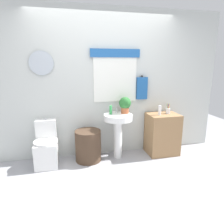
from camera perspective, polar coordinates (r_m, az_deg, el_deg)
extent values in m
plane|color=#A3A3A8|center=(2.98, 1.92, -20.18)|extent=(8.00, 8.00, 0.00)
cube|color=silver|center=(3.62, -2.45, 7.94)|extent=(4.40, 0.10, 2.60)
cube|color=white|center=(3.59, 0.89, 9.27)|extent=(0.77, 0.03, 0.78)
cube|color=#235BA3|center=(3.57, 0.97, 16.50)|extent=(0.87, 0.04, 0.14)
cylinder|color=silver|center=(3.50, -19.55, 13.07)|extent=(0.39, 0.03, 0.39)
cylinder|color=black|center=(3.72, 8.57, 10.13)|extent=(0.02, 0.06, 0.02)
cube|color=#235BA3|center=(3.72, 8.56, 6.72)|extent=(0.20, 0.05, 0.40)
cube|color=white|center=(3.58, -18.11, -11.03)|extent=(0.36, 0.50, 0.41)
cylinder|color=white|center=(3.44, -18.47, -8.09)|extent=(0.38, 0.38, 0.03)
cube|color=white|center=(3.61, -18.29, -4.57)|extent=(0.34, 0.18, 0.33)
cylinder|color=silver|center=(3.56, -18.49, -1.92)|extent=(0.04, 0.04, 0.02)
cylinder|color=#4C3828|center=(3.54, -6.83, -9.52)|extent=(0.45, 0.45, 0.54)
cylinder|color=white|center=(3.59, 1.70, -7.70)|extent=(0.15, 0.15, 0.70)
cylinder|color=white|center=(3.47, 1.74, -1.51)|extent=(0.51, 0.51, 0.10)
cylinder|color=silver|center=(3.56, 1.28, 0.53)|extent=(0.03, 0.03, 0.10)
cube|color=#9E754C|center=(3.87, 14.17, -6.07)|extent=(0.56, 0.44, 0.76)
cylinder|color=green|center=(3.46, -0.37, 0.62)|extent=(0.05, 0.05, 0.15)
cylinder|color=#AD5B38|center=(3.54, 3.72, 0.44)|extent=(0.13, 0.13, 0.10)
sphere|color=#2D7033|center=(3.51, 3.75, 2.59)|extent=(0.21, 0.21, 0.21)
cylinder|color=white|center=(3.67, 13.49, 0.49)|extent=(0.05, 0.05, 0.17)
cylinder|color=silver|center=(3.81, 15.72, 0.29)|extent=(0.08, 0.08, 0.10)
cylinder|color=yellow|center=(3.82, 15.96, 0.98)|extent=(0.01, 0.03, 0.18)
cylinder|color=blue|center=(3.82, 15.70, 1.01)|extent=(0.04, 0.02, 0.18)
cylinder|color=green|center=(3.79, 15.53, 0.94)|extent=(0.01, 0.04, 0.18)
cylinder|color=red|center=(3.79, 15.79, 0.90)|extent=(0.03, 0.02, 0.18)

